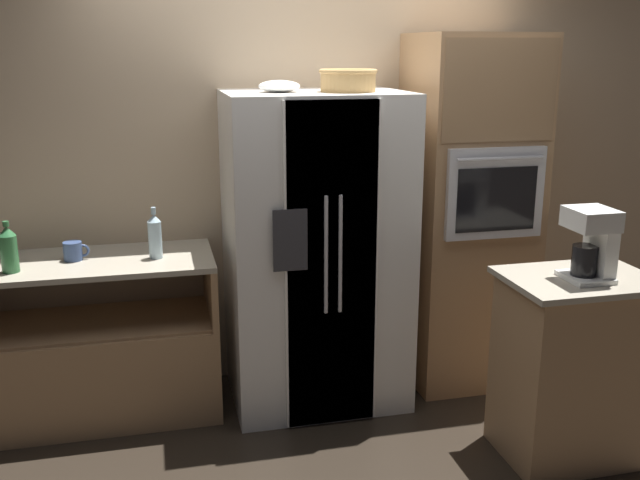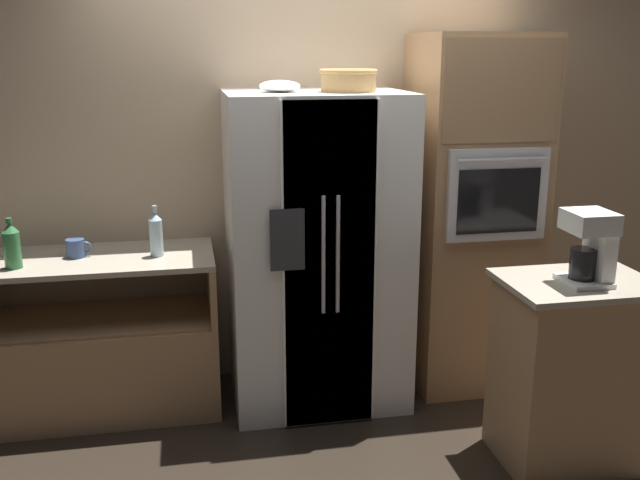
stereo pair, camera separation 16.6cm
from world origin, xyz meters
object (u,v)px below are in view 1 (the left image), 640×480
object	(u,v)px
fruit_bowl	(279,86)
mug	(73,251)
bottle_tall	(155,236)
coffee_maker	(593,241)
wall_oven	(468,213)
refrigerator	(316,251)
bottle_short	(9,249)
wicker_basket	(348,80)

from	to	relation	value
fruit_bowl	mug	xyz separation A→B (m)	(-1.12, 0.10, -0.86)
bottle_tall	coffee_maker	xyz separation A→B (m)	(2.00, -0.99, 0.11)
wall_oven	coffee_maker	size ratio (longest dim) A/B	6.07
mug	coffee_maker	size ratio (longest dim) A/B	0.40
refrigerator	wall_oven	size ratio (longest dim) A/B	0.85
fruit_bowl	coffee_maker	xyz separation A→B (m)	(1.31, -0.95, -0.68)
fruit_bowl	bottle_tall	bearing A→B (deg)	176.35
bottle_short	fruit_bowl	bearing A→B (deg)	1.73
bottle_short	coffee_maker	world-z (taller)	coffee_maker
wicker_basket	bottle_tall	size ratio (longest dim) A/B	1.10
bottle_tall	mug	xyz separation A→B (m)	(-0.43, 0.06, -0.07)
refrigerator	bottle_tall	world-z (taller)	refrigerator
bottle_short	mug	distance (m)	0.34
refrigerator	bottle_short	world-z (taller)	refrigerator
wall_oven	bottle_tall	distance (m)	1.84
wall_oven	fruit_bowl	bearing A→B (deg)	-176.24
wicker_basket	fruit_bowl	xyz separation A→B (m)	(-0.36, 0.06, -0.03)
bottle_tall	wall_oven	bearing A→B (deg)	1.00
bottle_short	mug	bearing A→B (deg)	26.46
wicker_basket	bottle_short	size ratio (longest dim) A/B	1.16
wicker_basket	coffee_maker	bearing A→B (deg)	-43.07
wall_oven	coffee_maker	xyz separation A→B (m)	(0.16, -1.02, 0.09)
bottle_tall	coffee_maker	bearing A→B (deg)	-26.37
wicker_basket	fruit_bowl	size ratio (longest dim) A/B	1.40
refrigerator	fruit_bowl	distance (m)	0.95
wicker_basket	coffee_maker	xyz separation A→B (m)	(0.95, -0.89, -0.71)
fruit_bowl	mug	distance (m)	1.41
bottle_tall	coffee_maker	distance (m)	2.23
wall_oven	coffee_maker	world-z (taller)	wall_oven
wicker_basket	wall_oven	bearing A→B (deg)	9.50
bottle_tall	coffee_maker	size ratio (longest dim) A/B	0.82
mug	coffee_maker	world-z (taller)	coffee_maker
wicker_basket	bottle_tall	world-z (taller)	wicker_basket
fruit_bowl	coffee_maker	size ratio (longest dim) A/B	0.64
mug	wall_oven	bearing A→B (deg)	-0.70
refrigerator	wicker_basket	xyz separation A→B (m)	(0.16, -0.07, 0.96)
bottle_short	bottle_tall	bearing A→B (deg)	6.79
wicker_basket	mug	size ratio (longest dim) A/B	2.27
refrigerator	coffee_maker	world-z (taller)	refrigerator
refrigerator	wall_oven	distance (m)	0.97
wicker_basket	bottle_short	world-z (taller)	wicker_basket
refrigerator	coffee_maker	size ratio (longest dim) A/B	5.18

